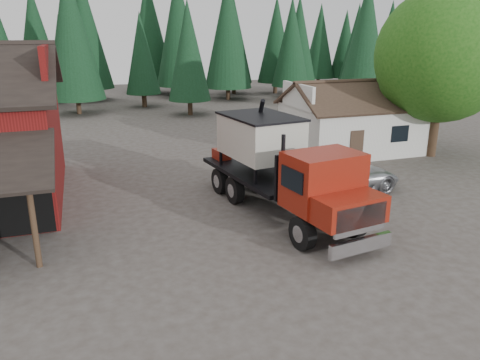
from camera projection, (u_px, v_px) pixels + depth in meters
name	position (u px, v px, depth m)	size (l,w,h in m)	color
ground	(217.00, 269.00, 15.53)	(120.00, 120.00, 0.00)	#423A34
farmhouse	(352.00, 125.00, 30.73)	(8.60, 6.42, 4.65)	silver
deciduous_tree	(443.00, 60.00, 27.95)	(8.00, 8.00, 10.20)	#382619
conifer_backdrop	(116.00, 101.00, 53.44)	(76.00, 16.00, 16.00)	black
near_pine_b	(188.00, 51.00, 42.66)	(3.96, 3.96, 10.40)	#382619
near_pine_c	(365.00, 39.00, 43.65)	(4.84, 4.84, 12.40)	#382619
near_pine_d	(71.00, 33.00, 42.76)	(5.28, 5.28, 13.40)	#382619
feed_truck	(281.00, 165.00, 19.74)	(4.25, 10.57, 4.64)	black
silver_car	(343.00, 176.00, 22.79)	(2.67, 5.80, 1.61)	#ADAFB5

